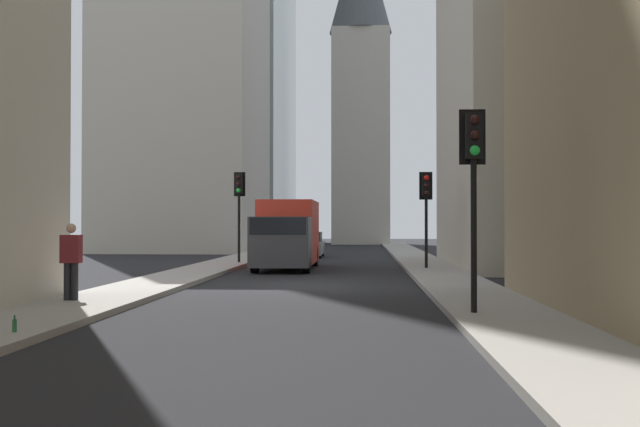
% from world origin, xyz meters
% --- Properties ---
extents(ground_plane, '(135.00, 135.00, 0.00)m').
position_xyz_m(ground_plane, '(0.00, 0.00, 0.00)').
color(ground_plane, black).
extents(sidewalk_right, '(90.00, 2.20, 0.14)m').
position_xyz_m(sidewalk_right, '(0.00, 4.50, 0.07)').
color(sidewalk_right, gray).
rests_on(sidewalk_right, ground_plane).
extents(sidewalk_left, '(90.00, 2.20, 0.14)m').
position_xyz_m(sidewalk_left, '(0.00, -4.50, 0.07)').
color(sidewalk_left, gray).
rests_on(sidewalk_left, ground_plane).
extents(building_left_midfar, '(12.51, 10.50, 18.62)m').
position_xyz_m(building_left_midfar, '(10.00, -10.59, 9.32)').
color(building_left_midfar, beige).
rests_on(building_left_midfar, ground_plane).
extents(building_right_far, '(13.05, 10.00, 32.65)m').
position_xyz_m(building_right_far, '(28.11, 10.60, 16.32)').
color(building_right_far, '#B7B2A5').
rests_on(building_right_far, ground_plane).
extents(church_spire, '(5.80, 5.80, 30.49)m').
position_xyz_m(church_spire, '(45.07, -1.57, 15.93)').
color(church_spire, '#B7B2A5').
rests_on(church_spire, ground_plane).
extents(delivery_truck, '(6.46, 2.25, 2.84)m').
position_xyz_m(delivery_truck, '(7.81, 1.40, 1.46)').
color(delivery_truck, red).
rests_on(delivery_truck, ground_plane).
extents(hatchback_grey, '(4.30, 1.78, 1.42)m').
position_xyz_m(hatchback_grey, '(18.44, 1.40, 0.66)').
color(hatchback_grey, slate).
rests_on(hatchback_grey, ground_plane).
extents(traffic_light_foreground, '(0.43, 0.52, 4.02)m').
position_xyz_m(traffic_light_foreground, '(-7.37, -3.89, 3.09)').
color(traffic_light_foreground, black).
rests_on(traffic_light_foreground, sidewalk_left).
extents(traffic_light_midblock, '(0.43, 0.52, 3.80)m').
position_xyz_m(traffic_light_midblock, '(6.86, -4.22, 2.93)').
color(traffic_light_midblock, black).
rests_on(traffic_light_midblock, sidewalk_left).
extents(traffic_light_far_junction, '(0.43, 0.52, 4.09)m').
position_xyz_m(traffic_light_far_junction, '(10.56, 3.88, 3.15)').
color(traffic_light_far_junction, black).
rests_on(traffic_light_far_junction, sidewalk_right).
extents(pedestrian, '(0.26, 0.44, 1.75)m').
position_xyz_m(pedestrian, '(-5.62, 4.93, 1.09)').
color(pedestrian, black).
rests_on(pedestrian, sidewalk_right).
extents(discarded_bottle, '(0.07, 0.07, 0.27)m').
position_xyz_m(discarded_bottle, '(-10.36, 3.88, 0.25)').
color(discarded_bottle, '#236033').
rests_on(discarded_bottle, sidewalk_right).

